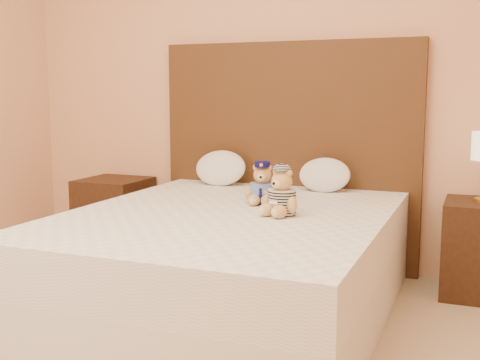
# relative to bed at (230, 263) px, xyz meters

# --- Properties ---
(bed) EXTENTS (1.60, 2.00, 0.55)m
(bed) POSITION_rel_bed_xyz_m (0.00, 0.00, 0.00)
(bed) COLOR white
(bed) RESTS_ON ground
(headboard) EXTENTS (1.75, 0.08, 1.50)m
(headboard) POSITION_rel_bed_xyz_m (0.00, 1.01, 0.47)
(headboard) COLOR #452614
(headboard) RESTS_ON ground
(nightstand_left) EXTENTS (0.45, 0.45, 0.55)m
(nightstand_left) POSITION_rel_bed_xyz_m (-1.25, 0.80, -0.00)
(nightstand_left) COLOR #371E11
(nightstand_left) RESTS_ON ground
(teddy_police) EXTENTS (0.24, 0.23, 0.23)m
(teddy_police) POSITION_rel_bed_xyz_m (0.08, 0.27, 0.39)
(teddy_police) COLOR #BB8148
(teddy_police) RESTS_ON bed
(teddy_prisoner) EXTENTS (0.28, 0.27, 0.24)m
(teddy_prisoner) POSITION_rel_bed_xyz_m (0.28, 0.01, 0.40)
(teddy_prisoner) COLOR #BB8148
(teddy_prisoner) RESTS_ON bed
(pillow_left) EXTENTS (0.36, 0.23, 0.25)m
(pillow_left) POSITION_rel_bed_xyz_m (-0.42, 0.83, 0.40)
(pillow_left) COLOR white
(pillow_left) RESTS_ON bed
(pillow_right) EXTENTS (0.33, 0.21, 0.23)m
(pillow_right) POSITION_rel_bed_xyz_m (0.30, 0.83, 0.39)
(pillow_right) COLOR white
(pillow_right) RESTS_ON bed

